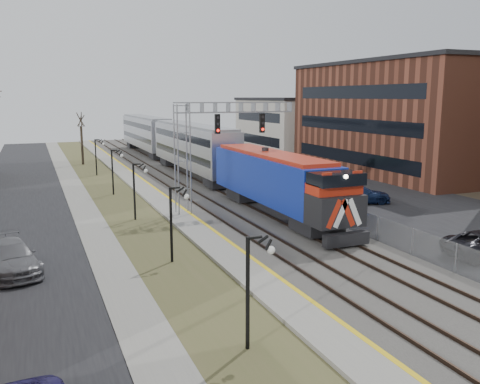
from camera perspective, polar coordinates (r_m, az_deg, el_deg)
street_west at (r=42.60m, az=-23.43°, el=-1.74°), size 7.00×120.00×0.04m
sidewalk at (r=42.71m, az=-17.40°, el=-1.28°), size 2.00×120.00×0.08m
grass_median at (r=43.04m, az=-13.42°, el=-1.01°), size 4.00×120.00×0.06m
platform at (r=43.57m, az=-9.53°, el=-0.60°), size 2.00×120.00×0.24m
ballast_bed at (r=44.91m, az=-3.30°, el=-0.16°), size 8.00×120.00×0.20m
parking_lot at (r=50.06m, az=9.80°, el=0.73°), size 16.00×120.00×0.04m
platform_edge at (r=43.74m, az=-8.41°, el=-0.36°), size 0.24×120.00×0.01m
track_near at (r=44.28m, az=-5.75°, el=-0.12°), size 1.58×120.00×0.15m
track_far at (r=45.38m, az=-1.51°, el=0.19°), size 1.58×120.00×0.15m
train at (r=58.35m, az=-6.49°, el=5.04°), size 3.00×63.05×5.33m
signal_gantry at (r=36.70m, az=-3.93°, el=6.06°), size 9.00×1.07×8.15m
lampposts at (r=26.60m, az=-7.89°, el=-3.61°), size 0.14×62.14×4.00m
fence at (r=46.30m, az=1.61°, el=1.06°), size 0.04×120.00×1.60m
buildings_east at (r=55.38m, az=24.67°, el=7.41°), size 16.00×76.00×15.00m
bare_trees at (r=46.07m, az=-25.05°, el=2.40°), size 12.30×42.30×5.95m
car_lot_d at (r=42.16m, az=13.22°, el=-0.27°), size 5.43×3.64×1.46m
car_lot_e at (r=48.48m, az=4.93°, el=1.35°), size 4.50×3.17×1.42m
car_lot_f at (r=56.80m, az=2.87°, el=2.84°), size 4.92×1.78×1.61m
car_street_b at (r=27.38m, az=-24.34°, el=-6.76°), size 3.20×5.56×1.52m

